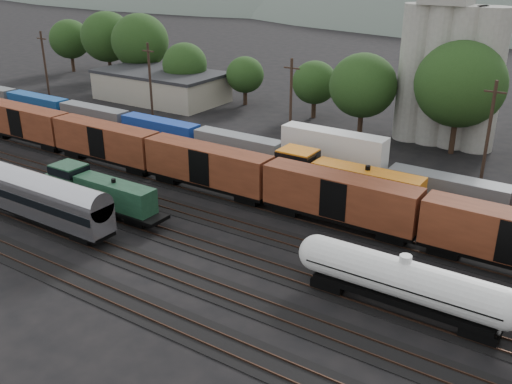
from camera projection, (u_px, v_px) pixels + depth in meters
The scene contains 11 objects.
ground at pixel (282, 239), 51.50m from camera, with size 600.00×600.00×0.00m, color black.
tracks at pixel (282, 239), 51.48m from camera, with size 180.00×33.20×0.20m.
green_locomotive at pixel (96, 191), 56.06m from camera, with size 15.20×2.68×4.02m.
tank_car_a at pixel (403, 281), 40.14m from camera, with size 16.43×2.94×4.31m.
passenger_coach at pixel (23, 190), 54.15m from camera, with size 21.99×2.71×4.99m.
orange_locomotive at pixel (337, 179), 57.93m from camera, with size 18.68×3.11×4.67m.
container_wall at pixel (437, 186), 57.52m from camera, with size 178.40×2.60×5.80m.
grain_silo at pixel (449, 60), 73.23m from camera, with size 13.40×5.00×29.00m.
industrial_sheds at pixel (465, 130), 74.33m from camera, with size 119.38×17.26×5.10m.
tree_band at pixel (351, 76), 82.80m from camera, with size 167.12×21.00×14.27m.
utility_poles at pixel (380, 118), 66.05m from camera, with size 122.20×0.36×12.00m.
Camera 1 is at (23.17, -39.60, 23.88)m, focal length 40.00 mm.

